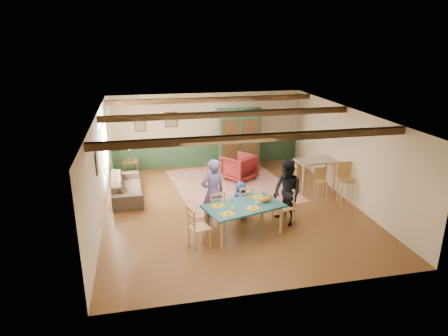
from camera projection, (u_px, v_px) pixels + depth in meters
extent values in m
plane|color=#5B3419|center=(231.00, 207.00, 11.38)|extent=(8.00, 8.00, 0.00)
cube|color=beige|center=(207.00, 130.00, 14.66)|extent=(7.00, 0.02, 2.70)
cube|color=beige|center=(99.00, 171.00, 10.26)|extent=(0.02, 8.00, 2.70)
cube|color=beige|center=(348.00, 155.00, 11.64)|extent=(0.02, 8.00, 2.70)
cube|color=white|center=(232.00, 114.00, 10.52)|extent=(7.00, 8.00, 0.02)
cube|color=#1F3A23|center=(208.00, 154.00, 14.93)|extent=(6.95, 0.03, 0.90)
cube|color=black|center=(257.00, 138.00, 8.42)|extent=(6.95, 0.16, 0.16)
cube|color=black|center=(229.00, 114.00, 10.92)|extent=(6.95, 0.16, 0.16)
cube|color=black|center=(212.00, 100.00, 13.33)|extent=(6.95, 0.16, 0.16)
imported|color=#5E4F87|center=(213.00, 193.00, 10.07)|extent=(0.74, 0.59, 1.78)
imported|color=black|center=(287.00, 193.00, 10.16)|extent=(0.85, 0.97, 1.70)
imported|color=#27409E|center=(241.00, 200.00, 10.56)|extent=(0.58, 0.46, 1.03)
cube|color=beige|center=(230.00, 185.00, 13.06)|extent=(3.99, 4.57, 0.01)
cube|color=#173925|center=(239.00, 140.00, 14.18)|extent=(1.63, 0.77, 2.22)
imported|color=#470E11|center=(239.00, 167.00, 13.45)|extent=(1.30, 1.31, 0.87)
imported|color=#3D3026|center=(127.00, 187.00, 12.01)|extent=(0.96, 2.25, 0.65)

